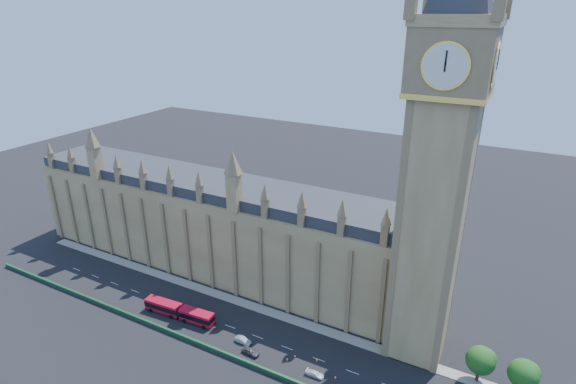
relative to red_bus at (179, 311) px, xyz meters
The scene contains 15 objects.
ground 17.80m from the red_bus, ahead, with size 400.00×400.00×0.00m, color black.
palace_westminster 28.75m from the red_bus, 106.79° to the left, with size 120.00×20.00×28.00m.
elizabeth_tower 78.43m from the red_bus, 17.00° to the left, with size 20.59×20.59×105.00m.
bridge_parapet 18.52m from the red_bus, 19.06° to the right, with size 160.00×0.60×1.20m, color #1E4C2D.
kerb_north 21.53m from the red_bus, 35.52° to the left, with size 160.00×3.00×0.16m, color gray.
tree_east_near 71.01m from the red_bus, 10.61° to the left, with size 6.00×6.00×8.50m.
tree_east_far 78.87m from the red_bus, ahead, with size 6.00×6.00×8.50m.
red_bus is the anchor object (origin of this frame).
car_grey 23.26m from the red_bus, ahead, with size 1.73×4.31×1.47m, color #42464A.
car_silver 19.50m from the red_bus, ahead, with size 1.42×4.06×1.34m, color #B4B8BD.
car_white 38.86m from the red_bus, ahead, with size 1.64×4.03×1.17m, color silver.
cone_a 31.51m from the red_bus, ahead, with size 0.58×0.58×0.73m.
cone_b 32.53m from the red_bus, ahead, with size 0.45×0.45×0.62m.
cone_c 37.40m from the red_bus, ahead, with size 0.57×0.57×0.76m.
cone_d 42.97m from the red_bus, ahead, with size 0.45×0.45×0.70m.
Camera 1 is at (50.86, -72.76, 72.78)m, focal length 28.00 mm.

